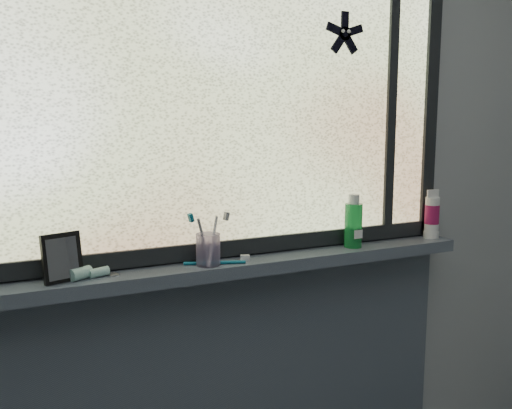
{
  "coord_description": "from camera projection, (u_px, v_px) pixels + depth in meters",
  "views": [
    {
      "loc": [
        -0.67,
        -0.33,
        1.46
      ],
      "look_at": [
        -0.02,
        1.05,
        1.22
      ],
      "focal_mm": 40.0,
      "sensor_mm": 36.0,
      "label": 1
    }
  ],
  "objects": [
    {
      "name": "wall_back",
      "position": [
        227.0,
        183.0,
        1.78
      ],
      "size": [
        3.0,
        0.01,
        2.5
      ],
      "primitive_type": "cube",
      "color": "#9EA3A8",
      "rests_on": "ground"
    },
    {
      "name": "windowsill",
      "position": [
        237.0,
        266.0,
        1.75
      ],
      "size": [
        1.62,
        0.14,
        0.04
      ],
      "primitive_type": "cube",
      "color": "#46505E",
      "rests_on": "wall_back"
    },
    {
      "name": "window_pane",
      "position": [
        229.0,
        92.0,
        1.71
      ],
      "size": [
        1.5,
        0.01,
        1.0
      ],
      "primitive_type": "cube",
      "color": "silver",
      "rests_on": "wall_back"
    },
    {
      "name": "frame_bottom",
      "position": [
        231.0,
        247.0,
        1.79
      ],
      "size": [
        1.6,
        0.03,
        0.05
      ],
      "primitive_type": "cube",
      "color": "black",
      "rests_on": "windowsill"
    },
    {
      "name": "frame_right",
      "position": [
        430.0,
        95.0,
        2.04
      ],
      "size": [
        0.05,
        0.03,
        1.1
      ],
      "primitive_type": "cube",
      "color": "black",
      "rests_on": "wall_back"
    },
    {
      "name": "frame_mullion",
      "position": [
        391.0,
        94.0,
        1.96
      ],
      "size": [
        0.03,
        0.03,
        1.0
      ],
      "primitive_type": "cube",
      "color": "black",
      "rests_on": "wall_back"
    },
    {
      "name": "starfish_sticker",
      "position": [
        345.0,
        34.0,
        1.84
      ],
      "size": [
        0.15,
        0.02,
        0.15
      ],
      "primitive_type": null,
      "color": "black",
      "rests_on": "window_pane"
    },
    {
      "name": "vanity_mirror",
      "position": [
        62.0,
        257.0,
        1.51
      ],
      "size": [
        0.12,
        0.08,
        0.13
      ],
      "primitive_type": "cube",
      "rotation": [
        0.0,
        0.0,
        0.28
      ],
      "color": "black",
      "rests_on": "windowsill"
    },
    {
      "name": "toothpaste_tube",
      "position": [
        88.0,
        273.0,
        1.55
      ],
      "size": [
        0.19,
        0.11,
        0.03
      ],
      "primitive_type": null,
      "rotation": [
        0.0,
        0.0,
        0.43
      ],
      "color": "white",
      "rests_on": "windowsill"
    },
    {
      "name": "toothbrush_cup",
      "position": [
        208.0,
        249.0,
        1.68
      ],
      "size": [
        0.08,
        0.08,
        0.09
      ],
      "primitive_type": "cylinder",
      "rotation": [
        0.0,
        0.0,
        0.15
      ],
      "color": "#A995C5",
      "rests_on": "windowsill"
    },
    {
      "name": "toothbrush_lying",
      "position": [
        215.0,
        262.0,
        1.7
      ],
      "size": [
        0.22,
        0.09,
        0.02
      ],
      "primitive_type": null,
      "rotation": [
        0.0,
        0.0,
        -0.33
      ],
      "color": "#0E6580",
      "rests_on": "windowsill"
    },
    {
      "name": "mouthwash_bottle",
      "position": [
        353.0,
        221.0,
        1.91
      ],
      "size": [
        0.08,
        0.08,
        0.15
      ],
      "primitive_type": "cylinder",
      "rotation": [
        0.0,
        0.0,
        0.34
      ],
      "color": "green",
      "rests_on": "windowsill"
    },
    {
      "name": "cream_tube",
      "position": [
        432.0,
        212.0,
        2.05
      ],
      "size": [
        0.06,
        0.06,
        0.13
      ],
      "primitive_type": "cylinder",
      "rotation": [
        0.0,
        0.0,
        0.12
      ],
      "color": "silver",
      "rests_on": "windowsill"
    }
  ]
}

